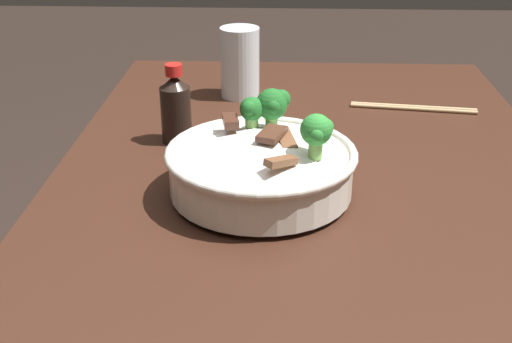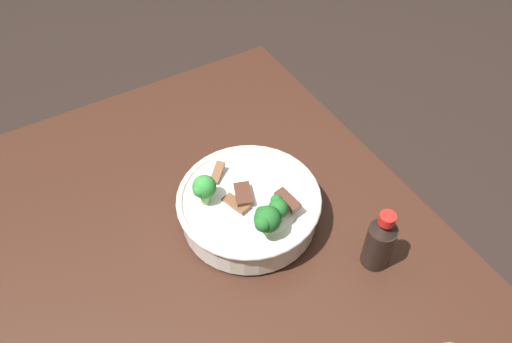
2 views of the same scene
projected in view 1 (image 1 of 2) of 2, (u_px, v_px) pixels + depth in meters
The scene contains 5 objects.
dining_table at pixel (308, 242), 1.06m from camera, with size 1.13×0.77×0.81m.
rice_bowl at pixel (262, 165), 0.91m from camera, with size 0.26×0.26×0.13m.
drinking_glass at pixel (240, 67), 1.28m from camera, with size 0.07×0.07×0.13m.
chopsticks_pair at pixel (413, 108), 1.23m from camera, with size 0.05×0.23×0.01m.
soy_sauce_bottle at pixel (176, 108), 1.08m from camera, with size 0.05×0.05×0.13m.
Camera 1 is at (0.91, -0.04, 1.23)m, focal length 46.86 mm.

